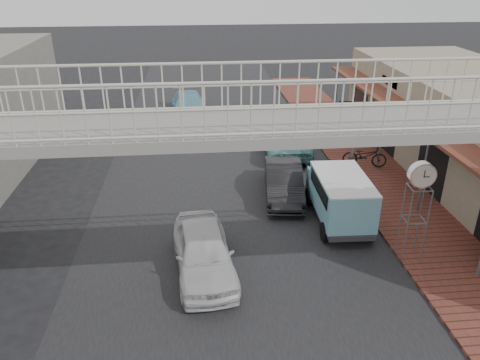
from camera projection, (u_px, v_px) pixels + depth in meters
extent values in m
plane|color=black|center=(232.00, 236.00, 15.72)|extent=(120.00, 120.00, 0.00)
cube|color=black|center=(232.00, 236.00, 15.72)|extent=(10.00, 60.00, 0.01)
cube|color=brown|center=(386.00, 188.00, 18.97)|extent=(3.00, 40.00, 0.10)
cube|color=brown|center=(414.00, 112.00, 18.78)|extent=(1.80, 18.00, 0.12)
cube|color=silver|center=(390.00, 82.00, 21.81)|extent=(0.08, 2.60, 0.90)
cube|color=#B21914|center=(464.00, 126.00, 15.94)|extent=(0.08, 2.20, 0.80)
cube|color=gray|center=(246.00, 129.00, 9.95)|extent=(14.00, 2.00, 0.24)
cube|color=beige|center=(241.00, 87.00, 10.53)|extent=(14.00, 0.08, 1.10)
cube|color=beige|center=(251.00, 111.00, 8.81)|extent=(14.00, 0.08, 1.10)
imported|color=silver|center=(204.00, 252.00, 13.62)|extent=(2.02, 4.22, 1.39)
imported|color=black|center=(284.00, 182.00, 18.09)|extent=(1.83, 4.09, 1.30)
imported|color=#66B0B1|center=(285.00, 141.00, 22.37)|extent=(2.27, 4.59, 1.25)
imported|color=#76B2CD|center=(189.00, 106.00, 27.63)|extent=(2.22, 4.87, 1.38)
cylinder|color=black|center=(310.00, 197.00, 17.63)|extent=(0.25, 0.67, 0.66)
cylinder|color=black|center=(348.00, 195.00, 17.72)|extent=(0.25, 0.67, 0.66)
cylinder|color=black|center=(325.00, 232.00, 15.31)|extent=(0.25, 0.67, 0.66)
cylinder|color=black|center=(370.00, 230.00, 15.40)|extent=(0.25, 0.67, 0.66)
cube|color=#76BBCC|center=(342.00, 196.00, 15.93)|extent=(1.70, 3.09, 1.28)
cube|color=#76BBCC|center=(329.00, 180.00, 17.61)|extent=(1.56, 0.90, 0.85)
cube|color=black|center=(343.00, 187.00, 15.78)|extent=(1.73, 2.52, 0.47)
cube|color=silver|center=(344.00, 178.00, 15.65)|extent=(1.72, 3.09, 0.06)
imported|color=black|center=(365.00, 156.00, 20.67)|extent=(2.02, 1.13, 1.00)
imported|color=black|center=(316.00, 123.00, 24.86)|extent=(1.75, 1.22, 1.03)
cylinder|color=#59595B|center=(401.00, 218.00, 14.22)|extent=(0.05, 0.05, 2.37)
cylinder|color=#59595B|center=(419.00, 218.00, 14.23)|extent=(0.05, 0.05, 2.37)
cylinder|color=#59595B|center=(407.00, 228.00, 13.71)|extent=(0.05, 0.05, 2.37)
cylinder|color=#59595B|center=(426.00, 227.00, 13.72)|extent=(0.05, 0.05, 2.37)
cylinder|color=silver|center=(422.00, 175.00, 13.30)|extent=(0.78, 0.32, 0.77)
cylinder|color=beige|center=(424.00, 177.00, 13.18)|extent=(0.68, 0.07, 0.68)
cylinder|color=beige|center=(420.00, 173.00, 13.43)|extent=(0.68, 0.07, 0.68)
cylinder|color=#59595B|center=(353.00, 143.00, 18.82)|extent=(0.11, 0.11, 3.33)
cube|color=black|center=(356.00, 114.00, 18.28)|extent=(1.35, 0.41, 1.03)
cone|color=black|center=(382.00, 115.00, 18.14)|extent=(0.98, 1.39, 1.26)
cube|color=white|center=(354.00, 116.00, 18.28)|extent=(0.89, 0.24, 0.69)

